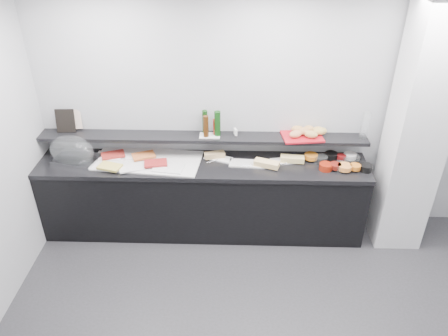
{
  "coord_description": "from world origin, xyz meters",
  "views": [
    {
      "loc": [
        -0.33,
        -2.38,
        3.35
      ],
      "look_at": [
        -0.45,
        1.45,
        1.0
      ],
      "focal_mm": 35.0,
      "sensor_mm": 36.0,
      "label": 1
    }
  ],
  "objects_px": {
    "sandwich_plate_mid": "(247,164)",
    "carafe": "(365,126)",
    "cloche_base": "(77,159)",
    "bread_tray": "(302,136)",
    "framed_print": "(65,121)",
    "condiment_tray": "(210,136)"
  },
  "relations": [
    {
      "from": "framed_print",
      "to": "bread_tray",
      "type": "xyz_separation_m",
      "value": [
        2.6,
        -0.06,
        -0.12
      ]
    },
    {
      "from": "carafe",
      "to": "bread_tray",
      "type": "bearing_deg",
      "value": -179.86
    },
    {
      "from": "framed_print",
      "to": "carafe",
      "type": "relative_size",
      "value": 0.87
    },
    {
      "from": "sandwich_plate_mid",
      "to": "bread_tray",
      "type": "xyz_separation_m",
      "value": [
        0.59,
        0.17,
        0.25
      ]
    },
    {
      "from": "bread_tray",
      "to": "sandwich_plate_mid",
      "type": "bearing_deg",
      "value": -171.67
    },
    {
      "from": "framed_print",
      "to": "condiment_tray",
      "type": "distance_m",
      "value": 1.6
    },
    {
      "from": "sandwich_plate_mid",
      "to": "condiment_tray",
      "type": "bearing_deg",
      "value": 162.07
    },
    {
      "from": "bread_tray",
      "to": "carafe",
      "type": "height_order",
      "value": "carafe"
    },
    {
      "from": "framed_print",
      "to": "carafe",
      "type": "xyz_separation_m",
      "value": [
        3.26,
        -0.06,
        0.02
      ]
    },
    {
      "from": "cloche_base",
      "to": "sandwich_plate_mid",
      "type": "height_order",
      "value": "cloche_base"
    },
    {
      "from": "framed_print",
      "to": "condiment_tray",
      "type": "relative_size",
      "value": 1.17
    },
    {
      "from": "condiment_tray",
      "to": "bread_tray",
      "type": "distance_m",
      "value": 1.01
    },
    {
      "from": "cloche_base",
      "to": "bread_tray",
      "type": "height_order",
      "value": "bread_tray"
    },
    {
      "from": "cloche_base",
      "to": "bread_tray",
      "type": "distance_m",
      "value": 2.48
    },
    {
      "from": "cloche_base",
      "to": "condiment_tray",
      "type": "xyz_separation_m",
      "value": [
        1.46,
        0.15,
        0.24
      ]
    },
    {
      "from": "cloche_base",
      "to": "condiment_tray",
      "type": "relative_size",
      "value": 2.14
    },
    {
      "from": "framed_print",
      "to": "sandwich_plate_mid",
      "type": "bearing_deg",
      "value": -9.94
    },
    {
      "from": "condiment_tray",
      "to": "cloche_base",
      "type": "bearing_deg",
      "value": -174.71
    },
    {
      "from": "framed_print",
      "to": "condiment_tray",
      "type": "xyz_separation_m",
      "value": [
        1.6,
        -0.07,
        -0.12
      ]
    },
    {
      "from": "framed_print",
      "to": "condiment_tray",
      "type": "bearing_deg",
      "value": -5.67
    },
    {
      "from": "sandwich_plate_mid",
      "to": "carafe",
      "type": "xyz_separation_m",
      "value": [
        1.25,
        0.17,
        0.39
      ]
    },
    {
      "from": "framed_print",
      "to": "bread_tray",
      "type": "distance_m",
      "value": 2.61
    }
  ]
}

